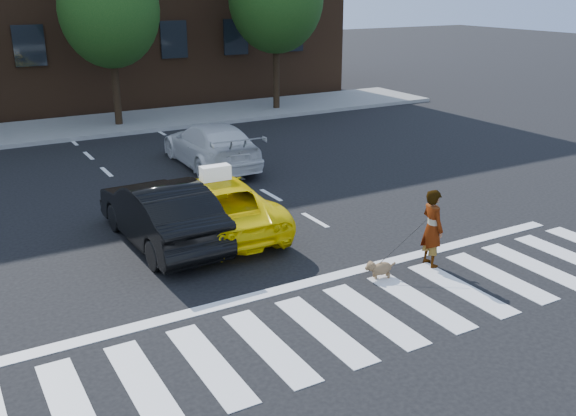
{
  "coord_description": "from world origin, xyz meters",
  "views": [
    {
      "loc": [
        -6.05,
        -7.64,
        5.3
      ],
      "look_at": [
        -0.08,
        2.76,
        1.1
      ],
      "focal_mm": 40.0,
      "sensor_mm": 36.0,
      "label": 1
    }
  ],
  "objects": [
    {
      "name": "dog",
      "position": [
        0.98,
        1.12,
        0.2
      ],
      "size": [
        0.6,
        0.36,
        0.35
      ],
      "rotation": [
        0.0,
        0.0,
        -0.33
      ],
      "color": "olive",
      "rests_on": "ground"
    },
    {
      "name": "woman",
      "position": [
        2.22,
        1.1,
        0.79
      ],
      "size": [
        0.44,
        0.61,
        1.57
      ],
      "primitive_type": "imported",
      "rotation": [
        0.0,
        0.0,
        1.46
      ],
      "color": "#999999",
      "rests_on": "ground"
    },
    {
      "name": "white_suv",
      "position": [
        1.4,
        10.05,
        0.67
      ],
      "size": [
        2.05,
        4.68,
        1.34
      ],
      "primitive_type": "imported",
      "rotation": [
        0.0,
        0.0,
        3.1
      ],
      "color": "silver",
      "rests_on": "ground"
    },
    {
      "name": "stop_line",
      "position": [
        0.0,
        1.6,
        0.01
      ],
      "size": [
        12.0,
        0.3,
        0.01
      ],
      "primitive_type": "cube",
      "color": "silver",
      "rests_on": "ground"
    },
    {
      "name": "sidewalk_far",
      "position": [
        0.0,
        17.5,
        0.07
      ],
      "size": [
        30.0,
        4.0,
        0.15
      ],
      "primitive_type": "cube",
      "color": "slate",
      "rests_on": "ground"
    },
    {
      "name": "ground",
      "position": [
        0.0,
        0.0,
        0.0
      ],
      "size": [
        120.0,
        120.0,
        0.0
      ],
      "primitive_type": "plane",
      "color": "black",
      "rests_on": "ground"
    },
    {
      "name": "taxi_sign",
      "position": [
        -0.74,
        4.8,
        1.41
      ],
      "size": [
        0.66,
        0.3,
        0.32
      ],
      "primitive_type": "cube",
      "rotation": [
        0.0,
        0.0,
        3.11
      ],
      "color": "white",
      "rests_on": "taxi"
    },
    {
      "name": "black_sedan",
      "position": [
        -2.0,
        4.85,
        0.7
      ],
      "size": [
        1.61,
        4.28,
        1.4
      ],
      "primitive_type": "imported",
      "rotation": [
        0.0,
        0.0,
        3.17
      ],
      "color": "black",
      "rests_on": "ground"
    },
    {
      "name": "taxi",
      "position": [
        -0.74,
        5.0,
        0.62
      ],
      "size": [
        2.21,
        4.55,
        1.25
      ],
      "primitive_type": "imported",
      "rotation": [
        0.0,
        0.0,
        3.11
      ],
      "color": "#FFDF05",
      "rests_on": "ground"
    },
    {
      "name": "crosswalk",
      "position": [
        0.0,
        0.0,
        0.01
      ],
      "size": [
        13.0,
        2.4,
        0.01
      ],
      "primitive_type": "cube",
      "color": "silver",
      "rests_on": "ground"
    }
  ]
}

